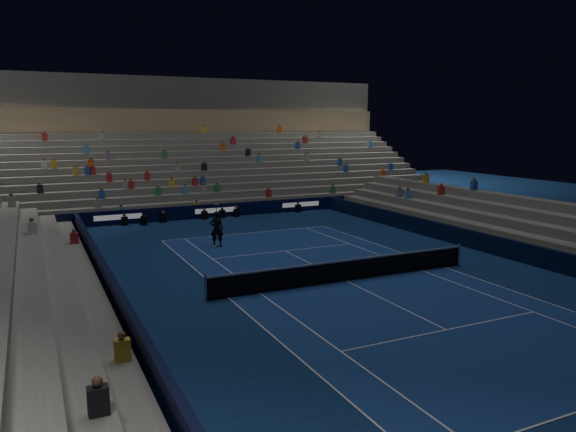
# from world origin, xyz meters

# --- Properties ---
(ground) EXTENTS (90.00, 90.00, 0.00)m
(ground) POSITION_xyz_m (0.00, 0.00, 0.00)
(ground) COLOR navy
(ground) RESTS_ON ground
(court_surface) EXTENTS (10.97, 23.77, 0.01)m
(court_surface) POSITION_xyz_m (0.00, 0.00, 0.01)
(court_surface) COLOR navy
(court_surface) RESTS_ON ground
(sponsor_barrier_far) EXTENTS (44.00, 0.25, 1.00)m
(sponsor_barrier_far) POSITION_xyz_m (0.00, 18.50, 0.50)
(sponsor_barrier_far) COLOR black
(sponsor_barrier_far) RESTS_ON ground
(sponsor_barrier_east) EXTENTS (0.25, 37.00, 1.00)m
(sponsor_barrier_east) POSITION_xyz_m (9.70, 0.00, 0.50)
(sponsor_barrier_east) COLOR black
(sponsor_barrier_east) RESTS_ON ground
(sponsor_barrier_west) EXTENTS (0.25, 37.00, 1.00)m
(sponsor_barrier_west) POSITION_xyz_m (-9.70, 0.00, 0.50)
(sponsor_barrier_west) COLOR black
(sponsor_barrier_west) RESTS_ON ground
(grandstand_main) EXTENTS (44.00, 15.20, 11.20)m
(grandstand_main) POSITION_xyz_m (0.00, 27.90, 3.38)
(grandstand_main) COLOR slate
(grandstand_main) RESTS_ON ground
(grandstand_east) EXTENTS (5.00, 37.00, 2.50)m
(grandstand_east) POSITION_xyz_m (13.17, 0.00, 0.92)
(grandstand_east) COLOR slate
(grandstand_east) RESTS_ON ground
(grandstand_west) EXTENTS (5.00, 37.00, 2.50)m
(grandstand_west) POSITION_xyz_m (-13.17, 0.00, 0.92)
(grandstand_west) COLOR gray
(grandstand_west) RESTS_ON ground
(tennis_net) EXTENTS (12.90, 0.10, 1.10)m
(tennis_net) POSITION_xyz_m (0.00, 0.00, 0.50)
(tennis_net) COLOR #B2B2B7
(tennis_net) RESTS_ON ground
(tennis_player) EXTENTS (0.87, 0.72, 2.03)m
(tennis_player) POSITION_xyz_m (-2.99, 9.04, 1.02)
(tennis_player) COLOR black
(tennis_player) RESTS_ON ground
(broadcast_camera) EXTENTS (0.54, 0.94, 0.59)m
(broadcast_camera) POSITION_xyz_m (-5.40, 17.72, 0.31)
(broadcast_camera) COLOR black
(broadcast_camera) RESTS_ON ground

